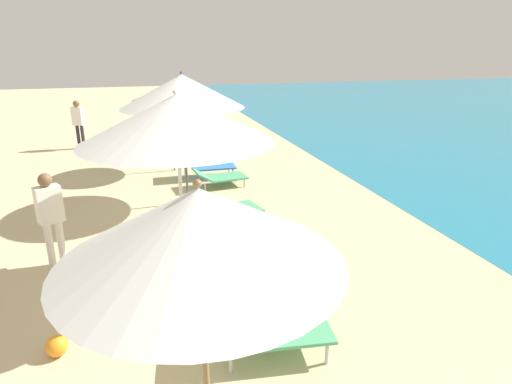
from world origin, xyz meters
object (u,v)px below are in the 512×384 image
object	(u,v)px
umbrella_second	(199,227)
umbrella_third	(176,119)
lounger_fourth_inland	(224,209)
person_walking_near	(50,212)
person_walking_mid	(78,120)
beach_ball	(57,346)
lounger_second_shoreside	(271,329)
umbrella_farthest	(170,92)
umbrella_fourth	(182,91)
lounger_farthest_inland	(207,165)
lounger_fourth_shoreside	(219,176)
lounger_farthest_shoreside	(195,152)
lounger_third_shoreside	(209,235)

from	to	relation	value
umbrella_second	umbrella_third	distance (m)	3.01
lounger_fourth_inland	person_walking_near	distance (m)	3.18
person_walking_mid	beach_ball	size ratio (longest dim) A/B	6.61
lounger_second_shoreside	beach_ball	xyz separation A→B (m)	(-2.34, 0.62, -0.20)
umbrella_third	umbrella_farthest	xyz separation A→B (m)	(0.41, 6.21, -0.27)
umbrella_fourth	lounger_farthest_inland	world-z (taller)	umbrella_fourth
lounger_fourth_shoreside	lounger_fourth_inland	size ratio (longest dim) A/B	0.90
umbrella_third	lounger_fourth_shoreside	size ratio (longest dim) A/B	2.07
umbrella_second	lounger_farthest_shoreside	distance (m)	10.55
lounger_second_shoreside	lounger_fourth_inland	distance (m)	3.96
umbrella_second	beach_ball	bearing A→B (deg)	128.23
lounger_third_shoreside	umbrella_farthest	size ratio (longest dim) A/B	0.65
lounger_farthest_inland	umbrella_farthest	bearing A→B (deg)	131.74
lounger_fourth_inland	beach_ball	xyz separation A→B (m)	(-2.61, -3.34, -0.14)
lounger_fourth_inland	beach_ball	world-z (taller)	lounger_fourth_inland
lounger_fourth_inland	person_walking_near	bearing A→B (deg)	-172.74
umbrella_third	lounger_third_shoreside	bearing A→B (deg)	61.37
umbrella_fourth	lounger_farthest_shoreside	distance (m)	4.51
person_walking_mid	lounger_fourth_inland	bearing A→B (deg)	49.56
lounger_fourth_inland	lounger_farthest_shoreside	xyz separation A→B (m)	(0.12, 5.13, -0.03)
umbrella_third	lounger_fourth_inland	size ratio (longest dim) A/B	1.87
lounger_fourth_inland	umbrella_farthest	xyz separation A→B (m)	(-0.61, 4.05, 1.89)
lounger_second_shoreside	umbrella_third	bearing A→B (deg)	119.61
umbrella_farthest	person_walking_mid	xyz separation A→B (m)	(-2.80, 3.62, -1.18)
beach_ball	person_walking_mid	bearing A→B (deg)	94.19
lounger_fourth_inland	umbrella_second	bearing A→B (deg)	-115.76
lounger_second_shoreside	beach_ball	bearing A→B (deg)	172.12
lounger_farthest_shoreside	person_walking_mid	world-z (taller)	person_walking_mid
lounger_second_shoreside	lounger_farthest_inland	bearing A→B (deg)	93.33
lounger_third_shoreside	beach_ball	xyz separation A→B (m)	(-2.11, -2.12, -0.17)
umbrella_third	person_walking_mid	bearing A→B (deg)	103.69
person_walking_near	person_walking_mid	world-z (taller)	person_walking_mid
lounger_third_shoreside	lounger_farthest_inland	size ratio (longest dim) A/B	1.11
umbrella_farthest	person_walking_near	xyz separation A→B (m)	(-2.30, -5.12, -1.24)
person_walking_near	lounger_farthest_shoreside	bearing A→B (deg)	-52.05
lounger_third_shoreside	lounger_farthest_inland	bearing A→B (deg)	91.64
lounger_second_shoreside	lounger_farthest_inland	xyz separation A→B (m)	(0.44, 7.07, 0.02)
umbrella_fourth	person_walking_near	xyz separation A→B (m)	(-2.35, -2.34, -1.53)
lounger_second_shoreside	person_walking_near	bearing A→B (deg)	139.48
umbrella_third	lounger_farthest_inland	bearing A→B (deg)	77.36
umbrella_second	person_walking_mid	world-z (taller)	umbrella_second
umbrella_fourth	beach_ball	world-z (taller)	umbrella_fourth
lounger_second_shoreside	lounger_third_shoreside	bearing A→B (deg)	101.71
lounger_second_shoreside	umbrella_fourth	bearing A→B (deg)	100.13
umbrella_farthest	person_walking_mid	size ratio (longest dim) A/B	1.50
umbrella_third	person_walking_near	xyz separation A→B (m)	(-1.90, 1.09, -1.51)
person_walking_near	lounger_third_shoreside	bearing A→B (deg)	-119.41
lounger_second_shoreside	umbrella_third	distance (m)	2.86
umbrella_second	umbrella_farthest	xyz separation A→B (m)	(0.56, 9.20, -0.02)
lounger_second_shoreside	lounger_fourth_inland	size ratio (longest dim) A/B	0.93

